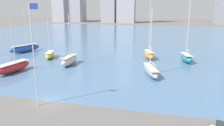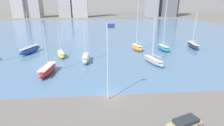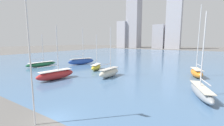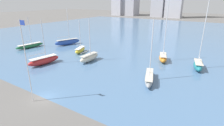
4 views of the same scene
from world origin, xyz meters
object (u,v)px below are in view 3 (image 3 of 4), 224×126
Objects in this scene: sailboat_blue at (81,61)px; sailboat_yellow at (96,67)px; sailboat_orange at (197,72)px; sailboat_cream at (109,72)px; sailboat_red at (56,74)px; sailboat_gray at (201,91)px; flag_pole at (30,53)px; sailboat_green at (41,64)px.

sailboat_yellow is at bearing -5.19° from sailboat_blue.
sailboat_orange is 1.23× the size of sailboat_blue.
sailboat_cream is 21.92m from sailboat_blue.
sailboat_orange is 1.40× the size of sailboat_red.
sailboat_gray is 40.57m from sailboat_blue.
sailboat_orange is at bearing 69.14° from flag_pole.
flag_pole reaches higher than sailboat_cream.
sailboat_green is (-46.25, 3.50, -0.13)m from sailboat_gray.
sailboat_green is 0.80× the size of sailboat_blue.
sailboat_yellow is 0.77× the size of sailboat_blue.
sailboat_blue is (-19.24, 10.51, 0.06)m from sailboat_cream.
sailboat_blue is at bearing 141.17° from sailboat_gray.
sailboat_green is at bearing 146.90° from flag_pole.
sailboat_red reaches higher than sailboat_yellow.
flag_pole is 1.32× the size of sailboat_yellow.
sailboat_yellow is (-25.38, -5.78, -0.22)m from sailboat_orange.
sailboat_gray is at bearing 52.29° from flag_pole.
sailboat_blue reaches higher than sailboat_gray.
sailboat_blue reaches higher than sailboat_yellow.
sailboat_yellow is at bearing 143.62° from sailboat_gray.
sailboat_blue is (-38.10, 13.94, 0.22)m from sailboat_gray.
sailboat_green is at bearing 156.94° from sailboat_gray.
sailboat_red is at bearing -111.05° from sailboat_yellow.
sailboat_orange is (12.21, 32.04, -6.13)m from flag_pole.
sailboat_red is (-13.79, 12.81, -6.20)m from flag_pole.
sailboat_yellow is at bearing 95.31° from sailboat_red.
flag_pole is 1.02× the size of sailboat_blue.
sailboat_orange is 1.60× the size of sailboat_yellow.
sailboat_cream is at bearing -8.20° from sailboat_blue.
sailboat_orange is at bearing 44.44° from sailboat_red.
sailboat_green reaches higher than sailboat_yellow.
sailboat_cream is (-5.17, 21.14, -6.19)m from flag_pole.
sailboat_gray is 1.09× the size of sailboat_cream.
sailboat_yellow is 0.89× the size of sailboat_cream.
sailboat_orange reaches higher than sailboat_yellow.
sailboat_orange reaches higher than sailboat_cream.
sailboat_gray reaches higher than sailboat_green.
sailboat_orange is 32.34m from sailboat_red.
sailboat_red is (-8.62, -8.34, -0.01)m from sailboat_cream.
sailboat_gray is at bearing 0.35° from sailboat_blue.
sailboat_orange is 20.51m from sailboat_cream.
sailboat_blue is at bearing 127.32° from sailboat_red.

